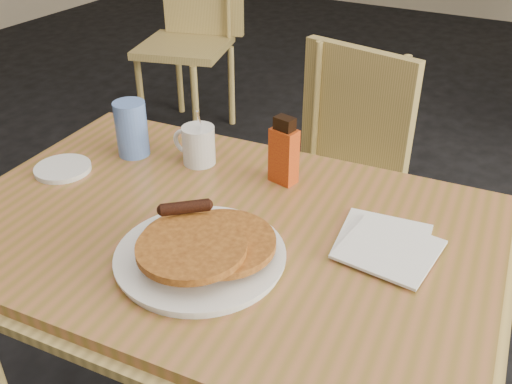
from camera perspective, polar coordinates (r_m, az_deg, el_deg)
main_table at (r=1.20m, az=-3.78°, el=-4.86°), size 1.20×0.86×0.75m
chair_main_far at (r=1.88m, az=8.59°, el=2.83°), size 0.47×0.48×0.88m
chair_wall_extra at (r=3.23m, az=-6.30°, el=16.62°), size 0.55×0.56×1.00m
pancake_plate at (r=1.07m, az=-5.52°, el=-5.80°), size 0.32×0.32×0.09m
coffee_mug at (r=1.38m, az=-5.85°, el=4.77°), size 0.11×0.08×0.15m
syrup_bottle at (r=1.28m, az=2.80°, el=3.95°), size 0.07×0.05×0.16m
napkin_stack at (r=1.13m, az=12.88°, el=-5.13°), size 0.21×0.22×0.01m
blue_tumbler at (r=1.44m, az=-12.33°, el=6.20°), size 0.09×0.09×0.14m
side_saucer at (r=1.43m, az=-18.76°, el=2.23°), size 0.14×0.14×0.01m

